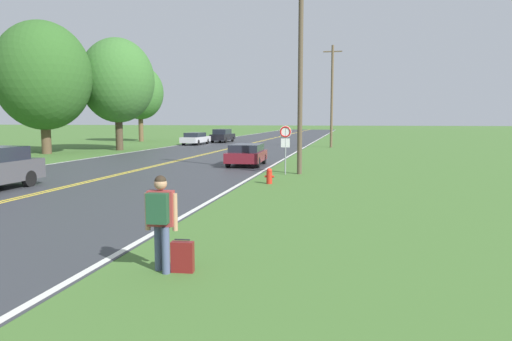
# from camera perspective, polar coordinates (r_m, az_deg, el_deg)

# --- Properties ---
(hitchhiker_person) EXTENTS (0.59, 0.43, 1.75)m
(hitchhiker_person) POSITION_cam_1_polar(r_m,az_deg,el_deg) (8.26, -11.86, -5.31)
(hitchhiker_person) COLOR #475175
(hitchhiker_person) RESTS_ON ground
(suitcase) EXTENTS (0.42, 0.19, 0.61)m
(suitcase) POSITION_cam_1_polar(r_m,az_deg,el_deg) (8.42, -9.17, -10.61)
(suitcase) COLOR maroon
(suitcase) RESTS_ON ground
(fire_hydrant) EXTENTS (0.41, 0.25, 0.67)m
(fire_hydrant) POSITION_cam_1_polar(r_m,az_deg,el_deg) (19.40, 1.67, -0.66)
(fire_hydrant) COLOR red
(fire_hydrant) RESTS_ON ground
(traffic_sign) EXTENTS (0.60, 0.10, 2.42)m
(traffic_sign) POSITION_cam_1_polar(r_m,az_deg,el_deg) (22.63, 3.70, 4.09)
(traffic_sign) COLOR gray
(traffic_sign) RESTS_ON ground
(utility_pole_midground) EXTENTS (1.80, 0.24, 9.28)m
(utility_pole_midground) POSITION_cam_1_polar(r_m,az_deg,el_deg) (22.94, 5.57, 11.55)
(utility_pole_midground) COLOR brown
(utility_pole_midground) RESTS_ON ground
(utility_pole_far) EXTENTS (1.80, 0.24, 9.76)m
(utility_pole_far) POSITION_cam_1_polar(r_m,az_deg,el_deg) (45.13, 9.47, 9.27)
(utility_pole_far) COLOR brown
(utility_pole_far) RESTS_ON ground
(tree_left_verge) EXTENTS (7.34, 7.34, 10.34)m
(tree_left_verge) POSITION_cam_1_polar(r_m,az_deg,el_deg) (40.02, -25.08, 10.65)
(tree_left_verge) COLOR brown
(tree_left_verge) RESTS_ON ground
(tree_mid_treeline) EXTENTS (6.37, 6.37, 9.76)m
(tree_mid_treeline) POSITION_cam_1_polar(r_m,az_deg,el_deg) (42.33, -16.93, 10.69)
(tree_mid_treeline) COLOR #473828
(tree_mid_treeline) RESTS_ON ground
(tree_right_cluster) EXTENTS (5.71, 5.71, 9.29)m
(tree_right_cluster) POSITION_cam_1_polar(r_m,az_deg,el_deg) (58.47, -14.30, 9.41)
(tree_right_cluster) COLOR brown
(tree_right_cluster) RESTS_ON ground
(car_maroon_hatchback_mid_far) EXTENTS (2.08, 3.86, 1.28)m
(car_maroon_hatchback_mid_far) POSITION_cam_1_polar(r_m,az_deg,el_deg) (26.89, -1.17, 2.09)
(car_maroon_hatchback_mid_far) COLOR black
(car_maroon_hatchback_mid_far) RESTS_ON ground
(car_silver_sedan_receding) EXTENTS (1.92, 4.80, 1.30)m
(car_silver_sedan_receding) POSITION_cam_1_polar(r_m,az_deg,el_deg) (49.75, -7.57, 4.01)
(car_silver_sedan_receding) COLOR black
(car_silver_sedan_receding) RESTS_ON ground
(car_black_sedan_distant) EXTENTS (1.87, 4.78, 1.57)m
(car_black_sedan_distant) POSITION_cam_1_polar(r_m,az_deg,el_deg) (54.59, -4.20, 4.38)
(car_black_sedan_distant) COLOR black
(car_black_sedan_distant) RESTS_ON ground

